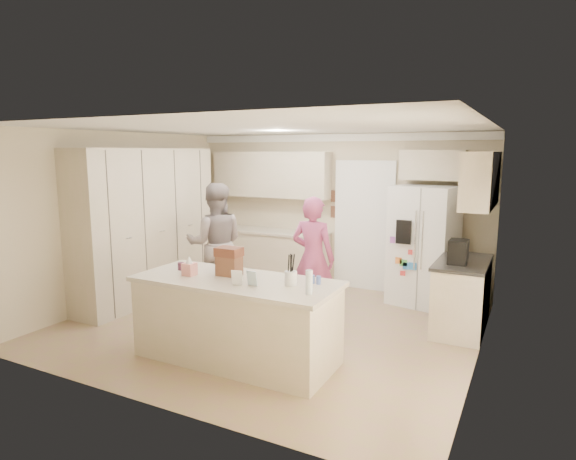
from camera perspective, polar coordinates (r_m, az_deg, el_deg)
The scene contains 41 objects.
floor at distance 6.59m, azimuth -2.20°, elevation -11.26°, with size 5.20×4.60×0.02m, color #92745B.
ceiling at distance 6.18m, azimuth -2.36°, elevation 12.14°, with size 5.20×4.60×0.02m, color white.
wall_back at distance 8.32m, azimuth 5.55°, elevation 2.32°, with size 5.20×0.02×2.60m, color beige.
wall_front at distance 4.42m, azimuth -17.16°, elevation -4.20°, with size 5.20×0.02×2.60m, color beige.
wall_left at distance 7.86m, azimuth -19.11°, elevation 1.44°, with size 0.02×4.60×2.60m, color beige.
wall_right at distance 5.48m, azimuth 22.25°, elevation -1.93°, with size 0.02×4.60×2.60m, color beige.
crown_back at distance 8.22m, azimuth 5.56°, elevation 10.83°, with size 5.20×0.08×0.12m, color white.
pantry_bank at distance 7.80m, azimuth -16.43°, elevation 0.59°, with size 0.60×2.60×2.35m, color beige.
back_base_cab at distance 8.68m, azimuth -2.38°, elevation -3.12°, with size 2.20×0.60×0.88m, color beige.
back_countertop at distance 8.58m, azimuth -2.44°, elevation -0.13°, with size 2.24×0.63×0.04m, color beige.
back_upper_cab at distance 8.60m, azimuth -2.03°, elevation 6.59°, with size 2.20×0.35×0.80m, color beige.
doorway_opening at distance 8.14m, azimuth 9.05°, elevation 0.32°, with size 0.90×0.06×2.10m, color black.
doorway_casing at distance 8.11m, azimuth 8.97°, elevation 0.29°, with size 1.02×0.03×2.22m, color white.
wall_frame_upper at distance 8.25m, azimuth 5.61°, elevation 4.01°, with size 0.15×0.02×0.20m, color brown.
wall_frame_lower at distance 8.28m, azimuth 5.58°, elevation 2.15°, with size 0.15×0.02×0.20m, color brown.
refrigerator at distance 7.50m, azimuth 15.77°, elevation -1.84°, with size 0.90×0.70×1.80m, color white.
fridge_seam at distance 7.16m, azimuth 15.20°, elevation -2.33°, with size 0.01×0.02×1.78m, color gray.
fridge_dispenser at distance 7.15m, azimuth 13.54°, elevation -0.24°, with size 0.22×0.03×0.35m, color black.
fridge_handle_l at distance 7.13m, azimuth 14.83°, elevation -1.14°, with size 0.02×0.02×0.85m, color silver.
fridge_handle_r at distance 7.11m, azimuth 15.62°, elevation -1.20°, with size 0.02×0.02×0.85m, color silver.
over_fridge_cab at distance 7.63m, azimuth 16.82°, elevation 7.38°, with size 0.95×0.35×0.45m, color beige.
right_base_cab at distance 6.68m, azimuth 19.90°, elevation -7.46°, with size 0.60×1.20×0.88m, color beige.
right_countertop at distance 6.57m, azimuth 20.03°, elevation -3.61°, with size 0.63×1.24×0.04m, color #2D2B28.
right_upper_cab at distance 6.61m, azimuth 21.92°, elevation 5.57°, with size 0.35×1.50×0.70m, color beige.
coffee_maker at distance 6.34m, azimuth 19.53°, elevation -2.45°, with size 0.22×0.28×0.30m, color black.
island_base at distance 5.45m, azimuth -6.13°, elevation -10.72°, with size 2.20×0.90×0.88m, color beige.
island_top at distance 5.31m, azimuth -6.22°, elevation -6.05°, with size 2.28×0.96×0.05m, color beige.
utensil_crock at distance 5.01m, azimuth 0.33°, elevation -5.75°, with size 0.13×0.13×0.15m, color white.
tissue_box at distance 5.53m, azimuth -11.59°, elevation -4.57°, with size 0.13×0.13×0.14m, color #E28680.
tissue_plume at distance 5.50m, azimuth -11.63°, elevation -3.46°, with size 0.08×0.08×0.08m, color white.
dollhouse_body at distance 5.44m, azimuth -6.98°, elevation -4.23°, with size 0.26×0.18×0.22m, color brown.
dollhouse_roof at distance 5.41m, azimuth -7.02°, elevation -2.58°, with size 0.28×0.20×0.10m, color #592D1E.
jam_jar at distance 5.80m, azimuth -12.59°, elevation -4.21°, with size 0.07×0.07×0.09m, color #59263F.
greeting_card_a at distance 5.05m, azimuth -6.06°, elevation -5.64°, with size 0.12×0.01×0.16m, color white.
greeting_card_b at distance 5.01m, azimuth -4.30°, elevation -5.73°, with size 0.12×0.01×0.16m, color silver.
water_bottle at distance 4.70m, azimuth 2.51°, elevation -6.20°, with size 0.07×0.07×0.24m, color silver.
shaker_salt at distance 5.10m, azimuth 2.91°, elevation -5.85°, with size 0.05×0.05×0.09m, color #4861B3.
shaker_pepper at distance 5.07m, azimuth 3.64°, elevation -5.94°, with size 0.05×0.05×0.09m, color #4861B3.
teen_boy at distance 7.40m, azimuth -8.59°, elevation -1.59°, with size 0.89×0.70×1.84m, color gray.
teen_girl at distance 6.61m, azimuth 2.98°, elevation -3.37°, with size 0.62×0.41×1.71m, color #B04664.
fridge_magnets at distance 7.15m, azimuth 15.18°, elevation -2.34°, with size 0.76×0.02×1.44m, color tan, non-canonical shape.
Camera 1 is at (3.03, -5.37, 2.30)m, focal length 30.00 mm.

